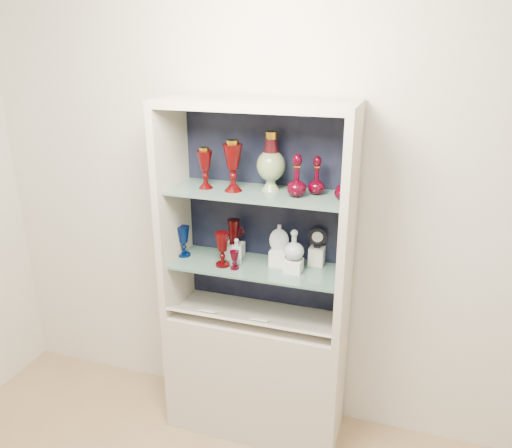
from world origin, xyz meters
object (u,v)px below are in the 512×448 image
(ruby_goblet_small, at_px, (235,260))
(enamel_urn, at_px, (271,161))
(pedestal_lamp_left, at_px, (205,168))
(cameo_medallion, at_px, (317,238))
(cobalt_goblet, at_px, (184,241))
(flat_flask, at_px, (279,237))
(clear_round_decanter, at_px, (294,245))
(ruby_goblet_tall, at_px, (222,249))
(ruby_pitcher, at_px, (234,232))
(pedestal_lamp_right, at_px, (233,166))
(lidded_bowl, at_px, (343,190))
(ruby_decanter_b, at_px, (297,174))
(clear_square_bottle, at_px, (237,251))
(ruby_decanter_a, at_px, (317,173))

(ruby_goblet_small, bearing_deg, enamel_urn, 39.84)
(pedestal_lamp_left, height_order, cameo_medallion, pedestal_lamp_left)
(cobalt_goblet, distance_m, cameo_medallion, 0.76)
(flat_flask, xyz_separation_m, clear_round_decanter, (0.10, -0.06, -0.01))
(ruby_goblet_tall, bearing_deg, ruby_pitcher, 82.47)
(enamel_urn, distance_m, ruby_pitcher, 0.47)
(pedestal_lamp_left, distance_m, ruby_goblet_small, 0.51)
(pedestal_lamp_right, distance_m, ruby_goblet_tall, 0.46)
(lidded_bowl, distance_m, cameo_medallion, 0.36)
(enamel_urn, bearing_deg, ruby_decanter_b, -25.71)
(pedestal_lamp_right, xyz_separation_m, ruby_pitcher, (-0.04, 0.09, -0.40))
(clear_round_decanter, bearing_deg, cameo_medallion, 53.06)
(lidded_bowl, height_order, cobalt_goblet, lidded_bowl)
(lidded_bowl, distance_m, flat_flask, 0.45)
(clear_square_bottle, bearing_deg, ruby_pitcher, 119.83)
(enamel_urn, bearing_deg, ruby_pitcher, 175.21)
(ruby_decanter_b, relative_size, lidded_bowl, 2.50)
(ruby_decanter_b, distance_m, clear_round_decanter, 0.38)
(pedestal_lamp_right, bearing_deg, ruby_pitcher, 110.96)
(ruby_pitcher, bearing_deg, pedestal_lamp_left, -146.55)
(ruby_decanter_a, bearing_deg, clear_square_bottle, -173.25)
(cobalt_goblet, height_order, cameo_medallion, cameo_medallion)
(ruby_decanter_a, distance_m, flat_flask, 0.41)
(ruby_pitcher, bearing_deg, cameo_medallion, 2.44)
(pedestal_lamp_right, distance_m, ruby_goblet_small, 0.51)
(ruby_decanter_a, bearing_deg, pedestal_lamp_right, -170.60)
(pedestal_lamp_right, height_order, ruby_goblet_tall, pedestal_lamp_right)
(ruby_goblet_tall, height_order, ruby_pitcher, ruby_pitcher)
(clear_square_bottle, bearing_deg, flat_flask, 10.07)
(cobalt_goblet, bearing_deg, pedestal_lamp_left, -5.53)
(pedestal_lamp_right, xyz_separation_m, clear_square_bottle, (0.01, 0.02, -0.48))
(lidded_bowl, height_order, ruby_goblet_small, lidded_bowl)
(clear_square_bottle, relative_size, cameo_medallion, 1.24)
(pedestal_lamp_right, xyz_separation_m, ruby_decanter_a, (0.42, 0.07, -0.02))
(ruby_decanter_b, xyz_separation_m, ruby_pitcher, (-0.37, 0.09, -0.38))
(cobalt_goblet, distance_m, flat_flask, 0.56)
(ruby_goblet_small, height_order, cameo_medallion, cameo_medallion)
(ruby_pitcher, distance_m, cameo_medallion, 0.47)
(cobalt_goblet, bearing_deg, enamel_urn, 6.40)
(enamel_urn, bearing_deg, clear_square_bottle, -162.78)
(flat_flask, bearing_deg, pedestal_lamp_right, -173.69)
(pedestal_lamp_right, height_order, cobalt_goblet, pedestal_lamp_right)
(ruby_goblet_small, xyz_separation_m, flat_flask, (0.21, 0.12, 0.11))
(pedestal_lamp_left, height_order, lidded_bowl, pedestal_lamp_left)
(lidded_bowl, distance_m, clear_square_bottle, 0.68)
(lidded_bowl, height_order, clear_square_bottle, lidded_bowl)
(enamel_urn, xyz_separation_m, ruby_decanter_b, (0.16, -0.08, -0.04))
(ruby_decanter_b, distance_m, ruby_pitcher, 0.54)
(cobalt_goblet, height_order, ruby_goblet_small, cobalt_goblet)
(ruby_decanter_a, bearing_deg, ruby_goblet_tall, -166.98)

